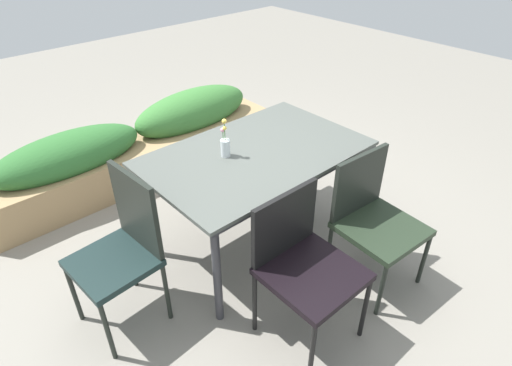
{
  "coord_description": "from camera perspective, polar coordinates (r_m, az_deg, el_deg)",
  "views": [
    {
      "loc": [
        -1.67,
        -1.92,
        2.19
      ],
      "look_at": [
        0.0,
        -0.07,
        0.53
      ],
      "focal_mm": 30.01,
      "sensor_mm": 36.0,
      "label": 1
    }
  ],
  "objects": [
    {
      "name": "dining_table",
      "position": [
        2.89,
        0.0,
        3.1
      ],
      "size": [
        1.47,
        0.94,
        0.78
      ],
      "color": "#4C514C",
      "rests_on": "ground"
    },
    {
      "name": "chair_end_left",
      "position": [
        2.56,
        -17.32,
        -7.91
      ],
      "size": [
        0.46,
        0.46,
        0.98
      ],
      "rotation": [
        0.0,
        0.0,
        1.64
      ],
      "color": "black",
      "rests_on": "ground"
    },
    {
      "name": "planter_box",
      "position": [
        4.04,
        -15.2,
        4.86
      ],
      "size": [
        2.73,
        0.49,
        0.68
      ],
      "color": "#9E7F56",
      "rests_on": "ground"
    },
    {
      "name": "chair_near_right",
      "position": [
        2.85,
        15.31,
        -4.09
      ],
      "size": [
        0.51,
        0.51,
        0.88
      ],
      "rotation": [
        0.0,
        0.0,
        3.06
      ],
      "color": "#212E20",
      "rests_on": "ground"
    },
    {
      "name": "ground_plane",
      "position": [
        3.36,
        -0.81,
        -6.98
      ],
      "size": [
        12.0,
        12.0,
        0.0
      ],
      "primitive_type": "plane",
      "color": "gray"
    },
    {
      "name": "chair_near_left",
      "position": [
        2.4,
        6.27,
        -10.17
      ],
      "size": [
        0.49,
        0.49,
        0.9
      ],
      "rotation": [
        0.0,
        0.0,
        3.13
      ],
      "color": "black",
      "rests_on": "ground"
    },
    {
      "name": "flower_vase",
      "position": [
        2.78,
        -4.14,
        5.3
      ],
      "size": [
        0.06,
        0.06,
        0.27
      ],
      "color": "silver",
      "rests_on": "dining_table"
    }
  ]
}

